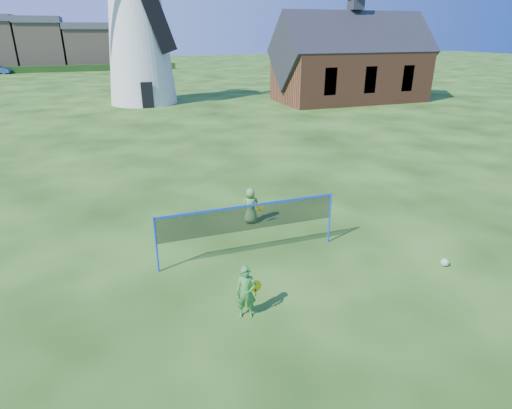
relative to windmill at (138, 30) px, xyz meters
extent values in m
plane|color=black|center=(-0.14, -29.46, -5.97)|extent=(220.00, 220.00, 0.00)
cube|color=black|center=(0.00, -2.77, -4.93)|extent=(0.94, 0.11, 2.08)
cube|color=black|center=(0.00, -2.19, -1.25)|extent=(0.66, 0.11, 0.85)
cube|color=black|center=(0.00, -1.74, 1.77)|extent=(0.57, 0.11, 0.76)
cube|color=black|center=(1.15, -2.20, 1.49)|extent=(3.32, 0.09, 6.70)
cube|color=brown|center=(17.69, -4.79, -3.83)|extent=(12.85, 6.43, 4.28)
cube|color=#2D3035|center=(17.69, -4.79, -1.69)|extent=(13.49, 6.54, 6.54)
cube|color=#2D3035|center=(17.69, -4.79, 2.12)|extent=(1.07, 1.07, 1.07)
cube|color=black|center=(13.94, -7.95, -3.83)|extent=(1.07, 0.11, 2.14)
cube|color=black|center=(17.69, -7.95, -3.83)|extent=(1.07, 0.11, 2.14)
cube|color=black|center=(21.44, -7.95, -3.83)|extent=(1.07, 0.11, 2.14)
cylinder|color=blue|center=(-2.67, -29.01, -5.20)|extent=(0.05, 0.05, 1.55)
cylinder|color=blue|center=(2.33, -29.01, -5.20)|extent=(0.05, 0.05, 1.55)
cube|color=black|center=(-0.17, -29.01, -4.82)|extent=(5.00, 0.02, 0.70)
cube|color=blue|center=(-0.17, -29.01, -4.45)|extent=(5.00, 0.02, 0.06)
imported|color=#348235|center=(-1.10, -31.56, -5.35)|extent=(0.52, 0.42, 1.24)
cylinder|color=yellow|center=(-0.82, -31.38, -5.37)|extent=(0.28, 0.02, 0.28)
cube|color=yellow|center=(-0.82, -31.38, -5.54)|extent=(0.03, 0.02, 0.20)
imported|color=#598F45|center=(0.60, -26.92, -5.38)|extent=(0.65, 0.49, 1.19)
cylinder|color=yellow|center=(0.82, -27.14, -5.36)|extent=(0.28, 0.02, 0.28)
cube|color=yellow|center=(0.82, -27.14, -5.53)|extent=(0.03, 0.02, 0.20)
sphere|color=green|center=(4.58, -31.32, -5.86)|extent=(0.22, 0.22, 0.22)
cube|color=gray|center=(-11.69, 42.54, -2.39)|extent=(6.57, 8.00, 7.16)
cube|color=#4C4C54|center=(-11.69, 42.54, 1.69)|extent=(6.87, 8.40, 1.00)
cube|color=gray|center=(-4.45, 42.54, -2.85)|extent=(7.31, 8.00, 6.25)
cube|color=#4C4C54|center=(-4.45, 42.54, 0.77)|extent=(7.61, 8.40, 1.00)
camera|label=1|loc=(-3.48, -38.84, -0.16)|focal=29.47mm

